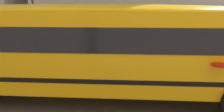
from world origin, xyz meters
name	(u,v)px	position (x,y,z in m)	size (l,w,h in m)	color
ground_plane	(97,83)	(0.00, 0.00, 0.00)	(400.00, 400.00, 0.00)	#4C4C4F
sidewalk_far	(114,49)	(0.00, 7.24, 0.01)	(120.00, 3.00, 0.01)	gray
lane_centreline	(97,83)	(0.00, 0.00, 0.00)	(110.00, 0.16, 0.01)	silver
school_bus	(90,44)	(0.05, -1.37, 1.83)	(13.84, 3.30, 3.08)	yellow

